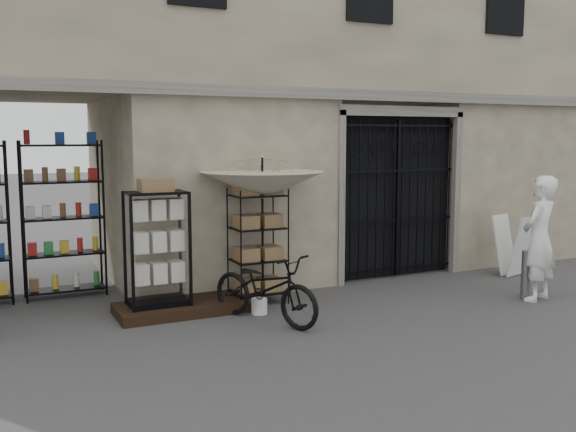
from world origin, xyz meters
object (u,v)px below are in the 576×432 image
wire_rack (258,247)px  bicycle (265,322)px  steel_bollard (526,275)px  easel_sign (513,245)px  shopkeeper (536,300)px  display_cabinet (158,255)px  market_umbrella (262,178)px  white_bucket (259,306)px

wire_rack → bicycle: wire_rack is taller
steel_bollard → easel_sign: size_ratio=0.71×
steel_bollard → shopkeeper: steel_bollard is taller
wire_rack → shopkeeper: (4.00, -1.79, -0.87)m
shopkeeper → display_cabinet: bearing=-37.8°
wire_rack → steel_bollard: 4.25m
display_cabinet → market_umbrella: market_umbrella is taller
wire_rack → market_umbrella: (0.07, -0.02, 1.07)m
wire_rack → market_umbrella: 1.07m
easel_sign → shopkeeper: bearing=-138.8°
market_umbrella → easel_sign: 5.09m
white_bucket → bicycle: bicycle is taller
display_cabinet → easel_sign: 6.55m
white_bucket → bicycle: bearing=-101.9°
bicycle → shopkeeper: size_ratio=0.94×
wire_rack → easel_sign: 4.99m
wire_rack → steel_bollard: (3.88, -1.67, -0.48)m
white_bucket → bicycle: (-0.09, -0.41, -0.11)m
market_umbrella → shopkeeper: bearing=-24.4°
display_cabinet → easel_sign: bearing=-9.0°
wire_rack → easel_sign: wire_rack is taller
display_cabinet → bicycle: size_ratio=0.97×
wire_rack → white_bucket: (-0.24, -0.60, -0.76)m
bicycle → easel_sign: size_ratio=1.67×
wire_rack → easel_sign: (4.97, -0.31, -0.30)m
market_umbrella → steel_bollard: size_ratio=3.47×
display_cabinet → easel_sign: display_cabinet is taller
display_cabinet → steel_bollard: size_ratio=2.29×
bicycle → shopkeeper: (4.33, -0.78, 0.00)m
market_umbrella → easel_sign: (4.89, -0.29, -1.37)m
steel_bollard → easel_sign: easel_sign is taller
steel_bollard → white_bucket: bearing=165.5°
market_umbrella → bicycle: size_ratio=1.46×
wire_rack → white_bucket: bearing=-114.1°
white_bucket → shopkeeper: (4.24, -1.19, -0.11)m
display_cabinet → bicycle: display_cabinet is taller
white_bucket → easel_sign: bearing=3.3°
market_umbrella → white_bucket: size_ratio=11.51×
bicycle → steel_bollard: bearing=-33.9°
market_umbrella → bicycle: 2.21m
wire_rack → shopkeeper: bearing=-26.3°
shopkeeper → easel_sign: 1.86m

